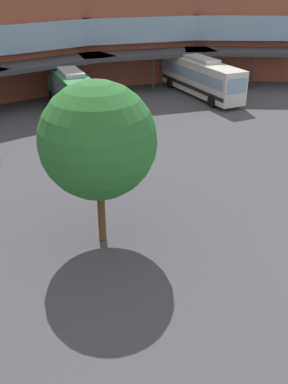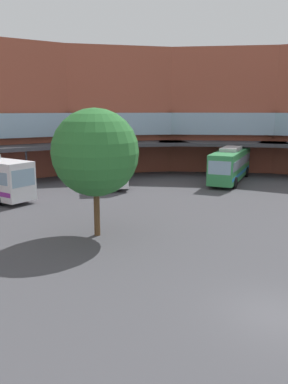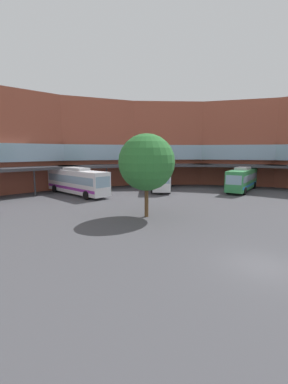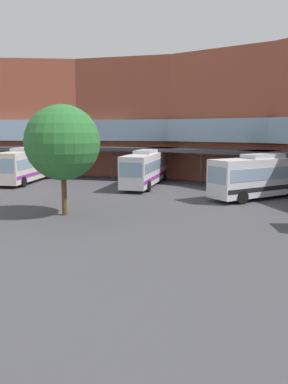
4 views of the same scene
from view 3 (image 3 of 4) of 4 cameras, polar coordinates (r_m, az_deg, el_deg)
name	(u,v)px [view 3 (image 3 of 4)]	position (r m, az deg, el deg)	size (l,w,h in m)	color
ground_plane	(262,266)	(15.78, 24.44, -14.54)	(124.14, 124.14, 0.00)	#47474C
station_building	(146,144)	(38.31, 0.38, 10.43)	(80.47, 37.74, 14.67)	#9E4C38
bus_0	(242,179)	(42.75, 20.70, 2.69)	(9.42, 9.20, 3.66)	#338C4C
bus_1	(77,181)	(37.76, -14.51, 2.35)	(8.63, 11.75, 3.81)	white
bus_4	(160,178)	(41.20, 3.46, 3.18)	(4.96, 10.67, 3.87)	white
plaza_tree	(147,162)	(23.78, 0.56, 6.49)	(5.17, 5.17, 7.66)	brown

